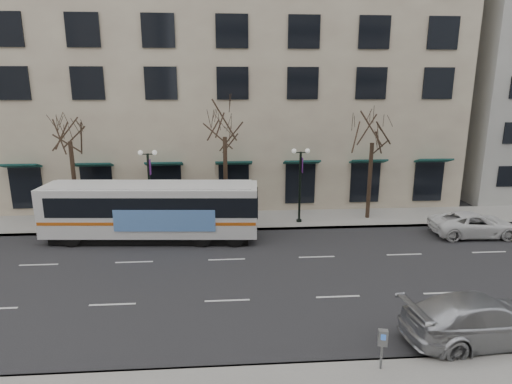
{
  "coord_description": "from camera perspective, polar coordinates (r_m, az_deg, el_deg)",
  "views": [
    {
      "loc": [
        0.06,
        -19.57,
        9.32
      ],
      "look_at": [
        1.55,
        1.48,
        4.0
      ],
      "focal_mm": 30.0,
      "sensor_mm": 36.0,
      "label": 1
    }
  ],
  "objects": [
    {
      "name": "ground",
      "position": [
        21.67,
        -3.89,
        -11.35
      ],
      "size": [
        160.0,
        160.0,
        0.0
      ],
      "primitive_type": "plane",
      "color": "black",
      "rests_on": "ground"
    },
    {
      "name": "sidewalk_far",
      "position": [
        30.43,
        5.49,
        -3.6
      ],
      "size": [
        80.0,
        4.0,
        0.15
      ],
      "primitive_type": "cube",
      "color": "gray",
      "rests_on": "ground"
    },
    {
      "name": "building_hotel",
      "position": [
        40.71,
        -7.3,
        17.82
      ],
      "size": [
        40.0,
        20.0,
        24.0
      ],
      "primitive_type": "cube",
      "color": "tan",
      "rests_on": "ground"
    },
    {
      "name": "tree_far_left",
      "position": [
        30.21,
        -23.73,
        7.99
      ],
      "size": [
        3.6,
        3.6,
        8.34
      ],
      "color": "black",
      "rests_on": "ground"
    },
    {
      "name": "tree_far_mid",
      "position": [
        28.47,
        -4.22,
        9.25
      ],
      "size": [
        3.6,
        3.6,
        8.55
      ],
      "color": "black",
      "rests_on": "ground"
    },
    {
      "name": "tree_far_right",
      "position": [
        30.2,
        15.34,
        8.15
      ],
      "size": [
        3.6,
        3.6,
        8.06
      ],
      "color": "black",
      "rests_on": "ground"
    },
    {
      "name": "lamp_post_left",
      "position": [
        28.94,
        -14.01,
        0.99
      ],
      "size": [
        1.22,
        0.45,
        5.21
      ],
      "color": "black",
      "rests_on": "ground"
    },
    {
      "name": "lamp_post_right",
      "position": [
        28.92,
        5.9,
        1.33
      ],
      "size": [
        1.22,
        0.45,
        5.21
      ],
      "color": "black",
      "rests_on": "ground"
    },
    {
      "name": "city_bus",
      "position": [
        26.8,
        -13.59,
        -2.3
      ],
      "size": [
        13.11,
        3.74,
        3.51
      ],
      "rotation": [
        0.0,
        0.0,
        -0.07
      ],
      "color": "silver",
      "rests_on": "ground"
    },
    {
      "name": "silver_car",
      "position": [
        18.53,
        27.98,
        -14.75
      ],
      "size": [
        6.27,
        3.05,
        1.76
      ],
      "primitive_type": "imported",
      "rotation": [
        0.0,
        0.0,
        1.67
      ],
      "color": "#B7BAC0",
      "rests_on": "ground"
    },
    {
      "name": "white_pickup",
      "position": [
        30.36,
        27.1,
        -3.86
      ],
      "size": [
        5.46,
        2.65,
        1.5
      ],
      "primitive_type": "imported",
      "rotation": [
        0.0,
        0.0,
        1.54
      ],
      "color": "white",
      "rests_on": "ground"
    },
    {
      "name": "pay_station",
      "position": [
        15.36,
        16.52,
        -18.5
      ],
      "size": [
        0.34,
        0.26,
        1.42
      ],
      "rotation": [
        0.0,
        0.0,
        -0.24
      ],
      "color": "slate",
      "rests_on": "sidewalk_near"
    }
  ]
}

